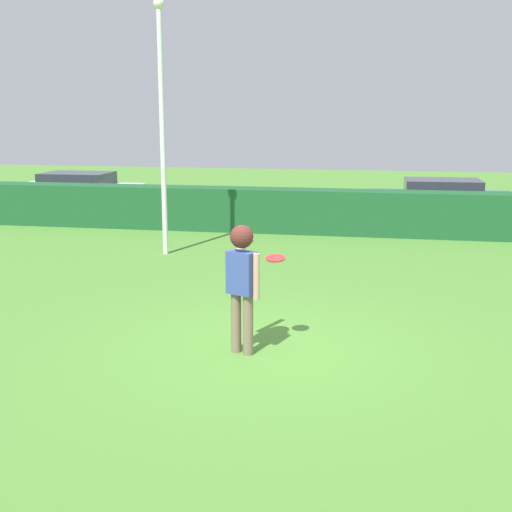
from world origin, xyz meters
TOP-DOWN VIEW (x-y plane):
  - ground_plane at (0.00, 0.00)m, footprint 60.00×60.00m
  - person at (-0.28, -0.25)m, footprint 0.53×0.83m
  - frisbee at (0.11, 0.13)m, footprint 0.27×0.27m
  - lamppost at (-3.42, 5.91)m, footprint 0.24×0.24m
  - hedge_row at (0.00, 9.35)m, footprint 26.41×0.90m
  - parked_car_white at (-8.59, 12.29)m, footprint 4.23×1.86m
  - parked_car_blue at (3.21, 12.14)m, footprint 4.25×1.91m

SIDE VIEW (x-z plane):
  - ground_plane at x=0.00m, z-range 0.00..0.00m
  - hedge_row at x=0.00m, z-range 0.00..1.18m
  - parked_car_white at x=-8.59m, z-range 0.06..1.31m
  - parked_car_blue at x=3.21m, z-range 0.06..1.31m
  - person at x=-0.28m, z-range 0.22..2.00m
  - frisbee at x=0.11m, z-range 1.23..1.30m
  - lamppost at x=-3.42m, z-range 0.31..5.96m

